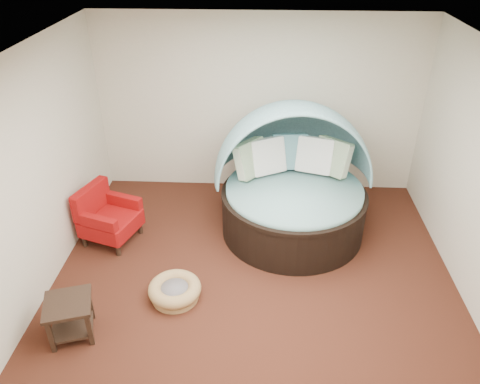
{
  "coord_description": "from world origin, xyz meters",
  "views": [
    {
      "loc": [
        0.05,
        -4.39,
        3.96
      ],
      "look_at": [
        -0.2,
        0.6,
        0.98
      ],
      "focal_mm": 35.0,
      "sensor_mm": 36.0,
      "label": 1
    }
  ],
  "objects_px": {
    "canopy_daybed": "(294,175)",
    "side_table": "(70,314)",
    "pet_basket": "(175,290)",
    "red_armchair": "(107,217)"
  },
  "relations": [
    {
      "from": "pet_basket",
      "to": "red_armchair",
      "type": "bearing_deg",
      "value": 134.56
    },
    {
      "from": "canopy_daybed",
      "to": "side_table",
      "type": "bearing_deg",
      "value": -143.85
    },
    {
      "from": "canopy_daybed",
      "to": "pet_basket",
      "type": "relative_size",
      "value": 2.75
    },
    {
      "from": "red_armchair",
      "to": "side_table",
      "type": "height_order",
      "value": "red_armchair"
    },
    {
      "from": "canopy_daybed",
      "to": "red_armchair",
      "type": "bearing_deg",
      "value": -175.89
    },
    {
      "from": "red_armchair",
      "to": "canopy_daybed",
      "type": "bearing_deg",
      "value": 28.5
    },
    {
      "from": "red_armchair",
      "to": "side_table",
      "type": "distance_m",
      "value": 1.75
    },
    {
      "from": "canopy_daybed",
      "to": "pet_basket",
      "type": "bearing_deg",
      "value": -138.02
    },
    {
      "from": "red_armchair",
      "to": "pet_basket",
      "type": "bearing_deg",
      "value": -26.53
    },
    {
      "from": "pet_basket",
      "to": "red_armchair",
      "type": "height_order",
      "value": "red_armchair"
    }
  ]
}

